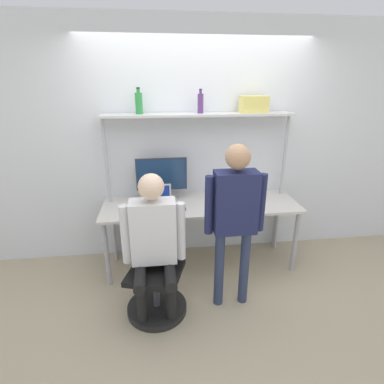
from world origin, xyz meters
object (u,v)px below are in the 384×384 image
object	(u,v)px
monitor	(162,177)
person_standing	(235,209)
office_chair	(157,284)
bottle_purple	(200,103)
laptop	(157,202)
cell_phone	(183,208)
bottle_green	(139,103)
storage_box	(254,104)
person_seated	(154,237)

from	to	relation	value
monitor	person_standing	world-z (taller)	person_standing
office_chair	bottle_purple	size ratio (longest dim) A/B	3.66
monitor	person_standing	xyz separation A→B (m)	(0.61, -0.87, -0.04)
laptop	bottle_purple	xyz separation A→B (m)	(0.50, 0.26, 1.00)
cell_phone	bottle_green	xyz separation A→B (m)	(-0.41, 0.31, 1.07)
person_standing	bottle_green	distance (m)	1.48
laptop	bottle_green	world-z (taller)	bottle_green
monitor	storage_box	distance (m)	1.28
office_chair	bottle_purple	world-z (taller)	bottle_purple
bottle_purple	storage_box	size ratio (longest dim) A/B	0.87
person_seated	person_standing	xyz separation A→B (m)	(0.72, 0.04, 0.20)
laptop	office_chair	size ratio (longest dim) A/B	0.34
monitor	laptop	world-z (taller)	monitor
monitor	storage_box	size ratio (longest dim) A/B	1.99
office_chair	bottle_green	xyz separation A→B (m)	(-0.11, 0.90, 1.56)
monitor	bottle_green	size ratio (longest dim) A/B	2.14
office_chair	bottle_green	world-z (taller)	bottle_green
person_seated	laptop	bearing A→B (deg)	86.30
cell_phone	bottle_purple	world-z (taller)	bottle_purple
bottle_purple	storage_box	bearing A→B (deg)	0.00
cell_phone	monitor	bearing A→B (deg)	127.23
laptop	cell_phone	xyz separation A→B (m)	(0.27, -0.05, -0.06)
monitor	storage_box	world-z (taller)	storage_box
monitor	person_standing	bearing A→B (deg)	-54.77
person_standing	monitor	bearing A→B (deg)	125.23
bottle_green	storage_box	xyz separation A→B (m)	(1.22, 0.00, -0.03)
office_chair	laptop	bearing A→B (deg)	87.20
bottle_purple	laptop	bearing A→B (deg)	-152.43
bottle_green	bottle_purple	distance (m)	0.64
bottle_green	bottle_purple	xyz separation A→B (m)	(0.64, 0.00, -0.01)
monitor	laptop	xyz separation A→B (m)	(-0.06, -0.22, -0.21)
person_standing	storage_box	world-z (taller)	storage_box
bottle_green	storage_box	size ratio (longest dim) A/B	0.93
monitor	person_standing	distance (m)	1.06
cell_phone	office_chair	xyz separation A→B (m)	(-0.30, -0.59, -0.50)
office_chair	person_standing	world-z (taller)	person_standing
monitor	laptop	size ratio (longest dim) A/B	1.82
person_standing	cell_phone	bearing A→B (deg)	124.28
person_seated	storage_box	bearing A→B (deg)	40.10
monitor	cell_phone	distance (m)	0.44
cell_phone	person_standing	distance (m)	0.76
laptop	person_standing	bearing A→B (deg)	-43.77
bottle_purple	storage_box	world-z (taller)	bottle_purple
laptop	bottle_purple	bearing A→B (deg)	27.57
laptop	person_standing	xyz separation A→B (m)	(0.67, -0.65, 0.16)
cell_phone	person_standing	world-z (taller)	person_standing
person_seated	storage_box	xyz separation A→B (m)	(1.12, 0.94, 1.02)
bottle_purple	person_standing	bearing A→B (deg)	-78.95
monitor	storage_box	bearing A→B (deg)	2.14
person_standing	bottle_green	size ratio (longest dim) A/B	5.98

